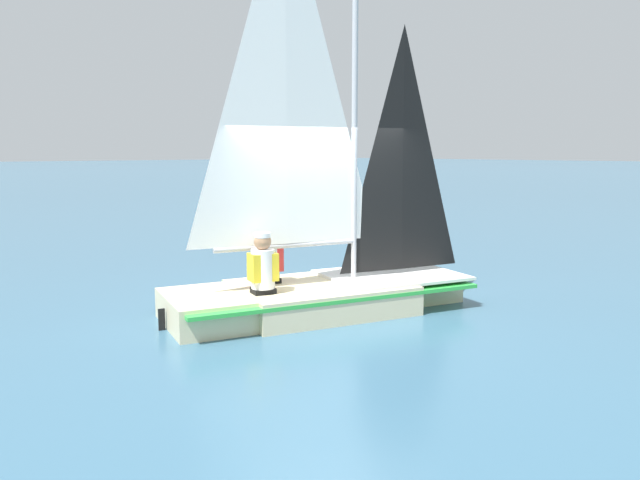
{
  "coord_description": "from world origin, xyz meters",
  "views": [
    {
      "loc": [
        -5.54,
        -6.26,
        2.19
      ],
      "look_at": [
        0.0,
        0.0,
        0.99
      ],
      "focal_mm": 35.0,
      "sensor_mm": 36.0,
      "label": 1
    }
  ],
  "objects_px": {
    "sailor_helm": "(269,266)",
    "buoy_marker": "(260,213)",
    "sailboat_main": "(319,257)",
    "sailor_crew": "(263,274)"
  },
  "relations": [
    {
      "from": "sailboat_main",
      "to": "buoy_marker",
      "type": "distance_m",
      "value": 11.68
    },
    {
      "from": "sailboat_main",
      "to": "buoy_marker",
      "type": "xyz_separation_m",
      "value": [
        6.2,
        9.89,
        -0.55
      ]
    },
    {
      "from": "sailboat_main",
      "to": "sailor_crew",
      "type": "relative_size",
      "value": 4.84
    },
    {
      "from": "sailboat_main",
      "to": "sailor_helm",
      "type": "distance_m",
      "value": 0.7
    },
    {
      "from": "sailor_helm",
      "to": "buoy_marker",
      "type": "bearing_deg",
      "value": 70.37
    },
    {
      "from": "sailor_crew",
      "to": "buoy_marker",
      "type": "relative_size",
      "value": 0.89
    },
    {
      "from": "sailor_crew",
      "to": "sailboat_main",
      "type": "bearing_deg",
      "value": 14.33
    },
    {
      "from": "sailor_helm",
      "to": "buoy_marker",
      "type": "height_order",
      "value": "buoy_marker"
    },
    {
      "from": "buoy_marker",
      "to": "sailor_helm",
      "type": "bearing_deg",
      "value": -125.42
    },
    {
      "from": "buoy_marker",
      "to": "sailboat_main",
      "type": "bearing_deg",
      "value": -122.07
    }
  ]
}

